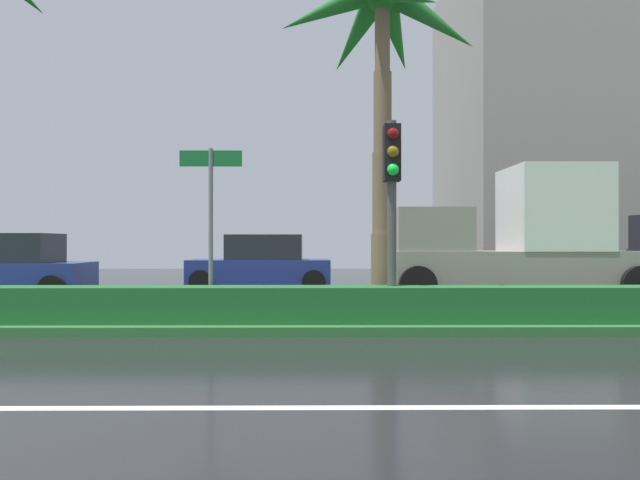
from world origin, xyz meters
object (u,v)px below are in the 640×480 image
(car_in_traffic_leading, at_px, (6,268))
(box_truck_lead, at_px, (515,240))
(car_in_traffic_second, at_px, (262,264))
(palm_tree_centre_left, at_px, (381,34))
(traffic_signal_median_right, at_px, (392,183))
(street_name_sign, at_px, (211,209))

(car_in_traffic_leading, bearing_deg, box_truck_lead, 179.76)
(car_in_traffic_second, bearing_deg, palm_tree_centre_left, 111.44)
(car_in_traffic_second, bearing_deg, box_truck_lead, 158.60)
(box_truck_lead, bearing_deg, traffic_signal_median_right, 54.32)
(car_in_traffic_second, bearing_deg, traffic_signal_median_right, 109.75)
(car_in_traffic_second, bearing_deg, street_name_sign, 88.60)
(street_name_sign, distance_m, car_in_traffic_second, 7.89)
(street_name_sign, height_order, box_truck_lead, box_truck_lead)
(traffic_signal_median_right, distance_m, street_name_sign, 3.20)
(car_in_traffic_second, bearing_deg, car_in_traffic_leading, 22.38)
(street_name_sign, xyz_separation_m, car_in_traffic_leading, (-6.26, 5.14, -1.25))
(palm_tree_centre_left, xyz_separation_m, car_in_traffic_leading, (-9.32, 4.64, -4.52))
(traffic_signal_median_right, xyz_separation_m, box_truck_lead, (3.96, 5.52, -0.95))
(box_truck_lead, bearing_deg, car_in_traffic_second, -21.40)
(box_truck_lead, bearing_deg, palm_tree_centre_left, 48.55)
(street_name_sign, distance_m, box_truck_lead, 8.75)
(traffic_signal_median_right, bearing_deg, car_in_traffic_second, 109.75)
(palm_tree_centre_left, relative_size, box_truck_lead, 1.02)
(box_truck_lead, bearing_deg, street_name_sign, 35.55)
(palm_tree_centre_left, xyz_separation_m, car_in_traffic_second, (-2.87, 7.30, -4.52))
(palm_tree_centre_left, bearing_deg, box_truck_lead, 48.55)
(car_in_traffic_second, xyz_separation_m, box_truck_lead, (6.92, -2.71, 0.72))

